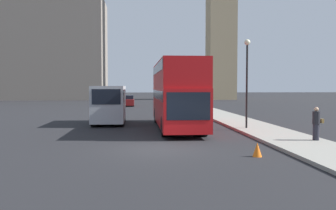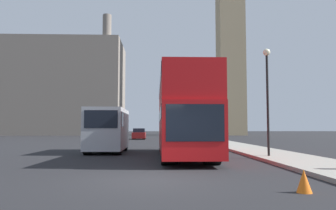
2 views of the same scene
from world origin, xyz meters
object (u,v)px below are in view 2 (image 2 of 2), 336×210
at_px(white_van, 108,129).
at_px(parked_sedan, 139,134).
at_px(street_lamp, 267,84).
at_px(red_double_decker_bus, 183,113).

xyz_separation_m(white_van, parked_sedan, (0.70, 24.66, -0.78)).
bearing_deg(street_lamp, white_van, 152.52).
height_order(white_van, parked_sedan, white_van).
xyz_separation_m(street_lamp, parked_sedan, (-8.02, 29.19, -3.07)).
distance_m(white_van, parked_sedan, 24.68).
relative_size(red_double_decker_bus, white_van, 2.16).
distance_m(red_double_decker_bus, white_van, 5.58).
relative_size(red_double_decker_bus, street_lamp, 2.08).
bearing_deg(white_van, red_double_decker_bus, -34.80).
distance_m(red_double_decker_bus, street_lamp, 4.63).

